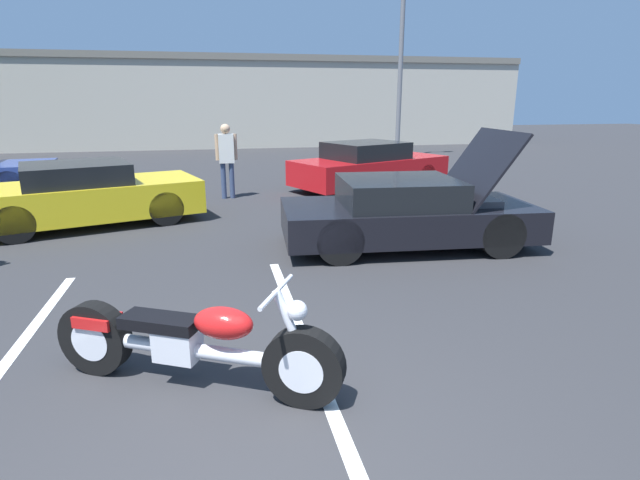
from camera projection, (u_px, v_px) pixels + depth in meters
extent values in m
cube|color=white|center=(306.00, 344.00, 4.95)|extent=(0.12, 5.10, 0.01)
cube|color=#B2AD9E|center=(211.00, 102.00, 25.36)|extent=(32.00, 4.00, 4.40)
cube|color=slate|center=(208.00, 59.00, 24.80)|extent=(32.00, 4.20, 0.30)
cylinder|color=slate|center=(400.00, 70.00, 19.33)|extent=(0.18, 0.18, 6.89)
cylinder|color=black|center=(304.00, 367.00, 3.91)|extent=(0.66, 0.44, 0.66)
cylinder|color=black|center=(95.00, 338.00, 4.39)|extent=(0.66, 0.44, 0.66)
cylinder|color=silver|center=(304.00, 367.00, 3.91)|extent=(0.40, 0.32, 0.36)
cylinder|color=silver|center=(95.00, 338.00, 4.39)|extent=(0.40, 0.32, 0.36)
cylinder|color=silver|center=(194.00, 350.00, 4.14)|extent=(1.50, 0.85, 0.12)
cube|color=silver|center=(178.00, 344.00, 4.17)|extent=(0.43, 0.38, 0.28)
ellipsoid|color=red|center=(223.00, 323.00, 4.00)|extent=(0.58, 0.48, 0.26)
cube|color=black|center=(161.00, 322.00, 4.15)|extent=(0.71, 0.54, 0.10)
cube|color=red|center=(98.00, 320.00, 4.32)|extent=(0.42, 0.36, 0.10)
cylinder|color=silver|center=(292.00, 328.00, 3.84)|extent=(0.31, 0.20, 0.63)
cylinder|color=silver|center=(277.00, 291.00, 3.79)|extent=(0.35, 0.64, 0.04)
sphere|color=silver|center=(297.00, 311.00, 3.79)|extent=(0.16, 0.16, 0.16)
cylinder|color=silver|center=(156.00, 344.00, 4.37)|extent=(1.15, 0.65, 0.09)
cube|color=black|center=(407.00, 220.00, 8.16)|extent=(4.16, 2.12, 0.51)
cube|color=black|center=(399.00, 192.00, 8.02)|extent=(1.94, 1.76, 0.42)
cylinder|color=black|center=(501.00, 235.00, 7.60)|extent=(0.72, 0.28, 0.70)
cylinder|color=black|center=(460.00, 213.00, 9.10)|extent=(0.72, 0.28, 0.70)
cylinder|color=black|center=(340.00, 241.00, 7.28)|extent=(0.72, 0.28, 0.70)
cylinder|color=black|center=(325.00, 217.00, 8.78)|extent=(0.72, 0.28, 0.70)
cube|color=black|center=(478.00, 167.00, 8.08)|extent=(0.97, 1.72, 1.18)
cube|color=#4C4C51|center=(472.00, 205.00, 8.25)|extent=(0.68, 1.03, 0.28)
cube|color=red|center=(370.00, 170.00, 13.45)|extent=(4.62, 3.33, 0.65)
cube|color=black|center=(366.00, 150.00, 13.21)|extent=(2.40, 2.22, 0.43)
cylinder|color=black|center=(425.00, 176.00, 13.65)|extent=(0.67, 0.46, 0.64)
cylinder|color=black|center=(386.00, 170.00, 14.85)|extent=(0.67, 0.46, 0.64)
cylinder|color=black|center=(350.00, 185.00, 12.15)|extent=(0.67, 0.46, 0.64)
cylinder|color=black|center=(314.00, 178.00, 13.35)|extent=(0.67, 0.46, 0.64)
cylinder|color=black|center=(10.00, 184.00, 12.19)|extent=(0.70, 0.29, 0.68)
cylinder|color=black|center=(25.00, 175.00, 13.73)|extent=(0.70, 0.29, 0.68)
cube|color=yellow|center=(89.00, 199.00, 9.56)|extent=(4.39, 2.91, 0.64)
cube|color=black|center=(76.00, 173.00, 9.34)|extent=(2.22, 2.06, 0.38)
cylinder|color=black|center=(166.00, 208.00, 9.57)|extent=(0.69, 0.41, 0.66)
cylinder|color=black|center=(148.00, 195.00, 10.85)|extent=(0.69, 0.41, 0.66)
cylinder|color=black|center=(14.00, 224.00, 8.36)|extent=(0.69, 0.41, 0.66)
cylinder|color=black|center=(15.00, 207.00, 9.64)|extent=(0.69, 0.41, 0.66)
cylinder|color=#38476B|center=(224.00, 181.00, 12.11)|extent=(0.12, 0.12, 0.86)
cylinder|color=#38476B|center=(232.00, 181.00, 12.15)|extent=(0.12, 0.12, 0.86)
cube|color=white|center=(226.00, 149.00, 11.92)|extent=(0.36, 0.20, 0.68)
cylinder|color=tan|center=(217.00, 147.00, 11.87)|extent=(0.08, 0.08, 0.62)
cylinder|color=tan|center=(235.00, 147.00, 11.96)|extent=(0.08, 0.08, 0.62)
sphere|color=tan|center=(225.00, 129.00, 11.80)|extent=(0.23, 0.23, 0.23)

